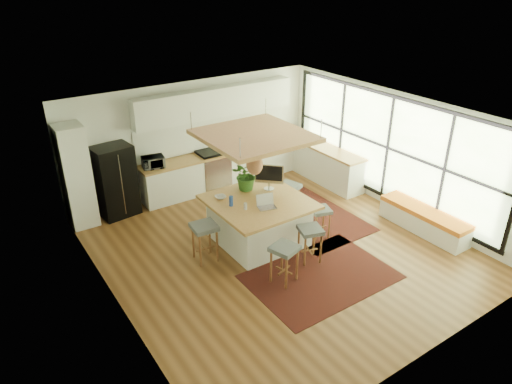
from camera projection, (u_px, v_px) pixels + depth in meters
floor at (278, 247)px, 9.44m from camera, size 7.00×7.00×0.00m
ceiling at (281, 118)px, 8.24m from camera, size 7.00×7.00×0.00m
wall_back at (194, 136)px, 11.43m from camera, size 6.50×0.00×6.50m
wall_front at (436, 281)px, 6.24m from camera, size 6.50×0.00×6.50m
wall_left at (111, 239)px, 7.20m from camera, size 0.00×7.00×7.00m
wall_right at (396, 152)px, 10.47m from camera, size 0.00×7.00×7.00m
window_wall at (395, 150)px, 10.43m from camera, size 0.10×6.20×2.60m
pantry at (76, 177)px, 9.81m from camera, size 0.55×0.60×2.25m
back_counter_base at (221, 169)px, 11.88m from camera, size 4.20×0.60×0.88m
back_counter_top at (221, 152)px, 11.67m from camera, size 4.24×0.64×0.05m
backsplash at (214, 132)px, 11.70m from camera, size 4.20×0.02×0.80m
upper_cabinets at (216, 102)px, 11.22m from camera, size 4.20×0.34×0.70m
range at (213, 169)px, 11.72m from camera, size 0.76×0.62×1.00m
right_counter_base at (323, 164)px, 12.20m from camera, size 0.60×2.50×0.88m
right_counter_top at (324, 147)px, 11.99m from camera, size 0.64×2.54×0.05m
window_bench at (424, 220)px, 9.92m from camera, size 0.52×2.00×0.50m
ceiling_panel at (255, 150)px, 8.67m from camera, size 1.86×1.86×0.80m
rug_near at (321, 276)px, 8.56m from camera, size 2.60×1.80×0.01m
rug_right at (309, 217)px, 10.55m from camera, size 1.80×2.60×0.01m
fridge at (115, 177)px, 10.30m from camera, size 0.88×0.72×1.63m
island at (259, 221)px, 9.47m from camera, size 1.85×1.85×0.93m
stool_near_left at (284, 264)px, 8.30m from camera, size 0.54×0.54×0.74m
stool_near_right at (310, 244)px, 8.89m from camera, size 0.53×0.53×0.71m
stool_right_front at (320, 221)px, 9.68m from camera, size 0.48×0.48×0.65m
stool_right_back at (288, 201)px, 10.47m from camera, size 0.57×0.57×0.77m
stool_left_side at (205, 244)px, 8.91m from camera, size 0.50×0.50×0.77m
laptop at (267, 202)px, 8.94m from camera, size 0.43×0.45×0.26m
monitor at (269, 178)px, 9.61m from camera, size 0.59×0.58×0.56m
microwave at (153, 161)px, 10.67m from camera, size 0.53×0.36×0.33m
island_plant at (246, 178)px, 9.62m from camera, size 0.81×0.84×0.51m
island_bowl at (220, 197)px, 9.33m from camera, size 0.24×0.24×0.05m
island_bottle_0 at (232, 202)px, 9.02m from camera, size 0.07×0.07×0.19m
island_bottle_1 at (246, 204)px, 8.91m from camera, size 0.07×0.07×0.19m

